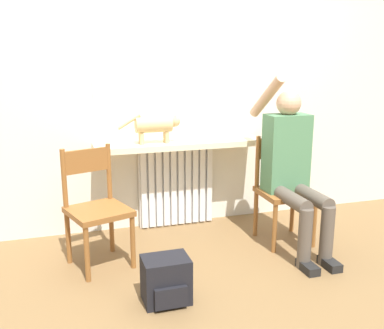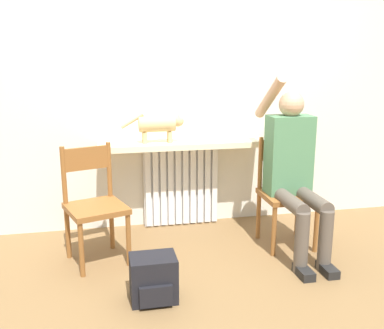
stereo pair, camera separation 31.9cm
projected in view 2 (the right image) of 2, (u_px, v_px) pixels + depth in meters
The scene contains 10 objects.
ground_plane at pixel (213, 285), 3.00m from camera, with size 12.00×12.00×0.00m, color brown.
wall_with_window at pixel (179, 72), 3.85m from camera, with size 7.00×0.06×2.70m.
radiator at pixel (181, 185), 4.01m from camera, with size 0.67×0.08×0.74m.
windowsill at pixel (183, 144), 3.80m from camera, with size 1.43×0.32×0.05m.
window_glass at pixel (180, 85), 3.84m from camera, with size 1.37×0.01×0.91m.
chair_left at pixel (94, 203), 3.28m from camera, with size 0.50×0.50×0.86m.
chair_right at pixel (286, 191), 3.58m from camera, with size 0.40×0.40×0.86m.
person at pixel (294, 166), 3.41m from camera, with size 0.36×1.03×1.37m.
cat at pixel (159, 124), 3.69m from camera, with size 0.53×0.13×0.26m.
backpack at pixel (153, 279), 2.79m from camera, with size 0.29×0.25×0.29m.
Camera 2 is at (-0.69, -2.63, 1.50)m, focal length 42.00 mm.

